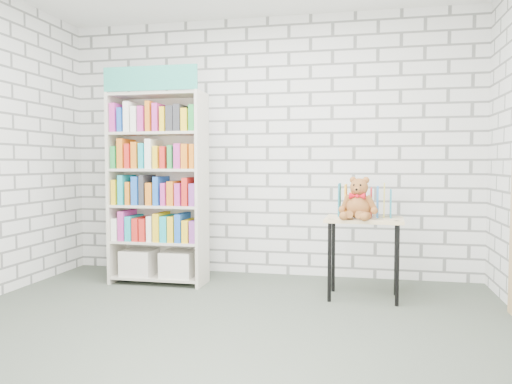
# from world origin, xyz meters

# --- Properties ---
(ground) EXTENTS (4.50, 4.50, 0.00)m
(ground) POSITION_xyz_m (0.00, 0.00, 0.00)
(ground) COLOR #41483D
(ground) RESTS_ON ground
(room_shell) EXTENTS (4.52, 4.02, 2.81)m
(room_shell) POSITION_xyz_m (0.00, 0.00, 1.78)
(room_shell) COLOR silver
(room_shell) RESTS_ON ground
(bookshelf) EXTENTS (0.96, 0.37, 2.16)m
(bookshelf) POSITION_xyz_m (-1.00, 1.36, 0.98)
(bookshelf) COLOR beige
(bookshelf) RESTS_ON ground
(display_table) EXTENTS (0.70, 0.50, 0.73)m
(display_table) POSITION_xyz_m (1.04, 1.18, 0.63)
(display_table) COLOR tan
(display_table) RESTS_ON ground
(table_books) EXTENTS (0.48, 0.23, 0.28)m
(table_books) POSITION_xyz_m (1.04, 1.29, 0.87)
(table_books) COLOR teal
(table_books) RESTS_ON display_table
(teddy_bear) EXTENTS (0.34, 0.33, 0.37)m
(teddy_bear) POSITION_xyz_m (0.99, 1.07, 0.88)
(teddy_bear) COLOR brown
(teddy_bear) RESTS_ON display_table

